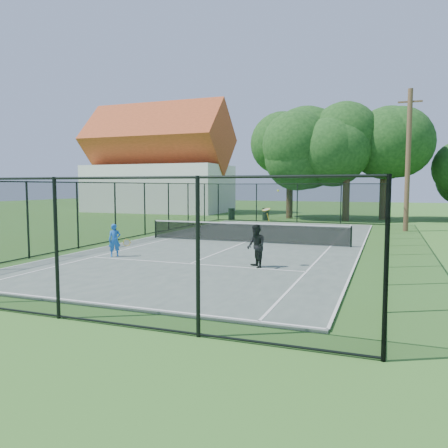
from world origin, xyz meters
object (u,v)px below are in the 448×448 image
(player_black, at_px, (256,246))
(utility_pole, at_px, (408,160))
(trash_bin_left, at_px, (232,214))
(player_blue, at_px, (115,240))
(tennis_net, at_px, (245,232))
(trash_bin_right, at_px, (266,214))

(player_black, bearing_deg, utility_pole, 71.12)
(trash_bin_left, bearing_deg, player_blue, -83.73)
(utility_pole, bearing_deg, trash_bin_left, 160.34)
(tennis_net, bearing_deg, trash_bin_left, 112.20)
(tennis_net, relative_size, player_black, 3.84)
(trash_bin_left, distance_m, player_black, 21.47)
(utility_pole, height_order, player_blue, utility_pole)
(tennis_net, xyz_separation_m, trash_bin_left, (-5.60, 13.71, -0.09))
(trash_bin_left, xyz_separation_m, trash_bin_right, (2.71, 0.77, 0.02))
(player_blue, bearing_deg, utility_pole, 53.62)
(utility_pole, relative_size, player_blue, 6.79)
(trash_bin_left, relative_size, player_black, 0.37)
(trash_bin_left, bearing_deg, player_black, -68.20)
(trash_bin_right, distance_m, player_black, 21.36)
(tennis_net, xyz_separation_m, utility_pole, (7.58, 9.00, 3.83))
(trash_bin_right, bearing_deg, player_black, -75.72)
(player_blue, bearing_deg, tennis_net, 60.04)
(player_blue, bearing_deg, player_black, -2.62)
(trash_bin_left, height_order, player_blue, player_blue)
(trash_bin_left, distance_m, trash_bin_right, 2.81)
(tennis_net, distance_m, trash_bin_left, 14.81)
(trash_bin_right, relative_size, utility_pole, 0.11)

